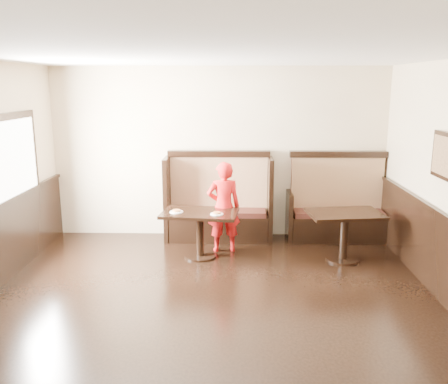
{
  "coord_description": "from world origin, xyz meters",
  "views": [
    {
      "loc": [
        0.27,
        -4.28,
        2.51
      ],
      "look_at": [
        0.11,
        2.35,
        1.0
      ],
      "focal_mm": 38.0,
      "sensor_mm": 36.0,
      "label": 1
    }
  ],
  "objects_px": {
    "table_main": "(200,222)",
    "booth_neighbor": "(337,211)",
    "table_neighbor": "(344,225)",
    "child": "(224,207)",
    "booth_main": "(219,207)"
  },
  "relations": [
    {
      "from": "table_main",
      "to": "booth_neighbor",
      "type": "bearing_deg",
      "value": 29.11
    },
    {
      "from": "booth_neighbor",
      "to": "table_main",
      "type": "xyz_separation_m",
      "value": [
        -2.19,
        -0.92,
        0.05
      ]
    },
    {
      "from": "booth_neighbor",
      "to": "table_neighbor",
      "type": "relative_size",
      "value": 1.48
    },
    {
      "from": "table_main",
      "to": "child",
      "type": "distance_m",
      "value": 0.47
    },
    {
      "from": "table_neighbor",
      "to": "child",
      "type": "height_order",
      "value": "child"
    },
    {
      "from": "child",
      "to": "table_main",
      "type": "bearing_deg",
      "value": 30.52
    },
    {
      "from": "table_main",
      "to": "table_neighbor",
      "type": "height_order",
      "value": "table_neighbor"
    },
    {
      "from": "booth_main",
      "to": "table_neighbor",
      "type": "distance_m",
      "value": 2.1
    },
    {
      "from": "booth_main",
      "to": "table_main",
      "type": "relative_size",
      "value": 1.51
    },
    {
      "from": "booth_neighbor",
      "to": "table_neighbor",
      "type": "distance_m",
      "value": 1.0
    },
    {
      "from": "child",
      "to": "booth_neighbor",
      "type": "bearing_deg",
      "value": -169.92
    },
    {
      "from": "booth_main",
      "to": "table_neighbor",
      "type": "relative_size",
      "value": 1.57
    },
    {
      "from": "table_neighbor",
      "to": "booth_neighbor",
      "type": "bearing_deg",
      "value": 76.94
    },
    {
      "from": "table_main",
      "to": "child",
      "type": "xyz_separation_m",
      "value": [
        0.34,
        0.28,
        0.16
      ]
    },
    {
      "from": "booth_main",
      "to": "child",
      "type": "distance_m",
      "value": 0.67
    }
  ]
}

